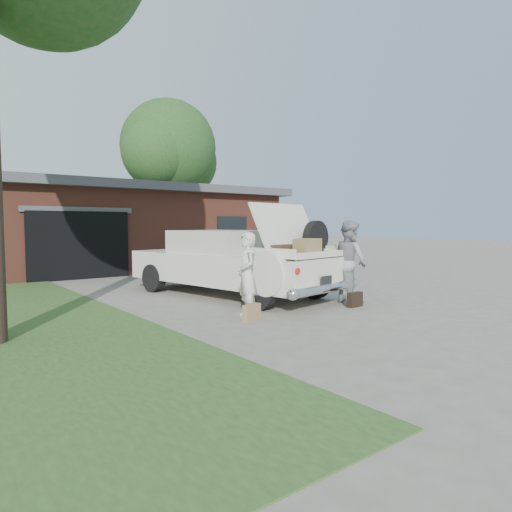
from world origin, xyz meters
TOP-DOWN VIEW (x-y plane):
  - ground at (0.00, 0.00)m, footprint 90.00×90.00m
  - house at (0.98, 11.47)m, footprint 12.80×7.80m
  - tree_right at (6.46, 17.14)m, footprint 6.31×5.49m
  - sedan at (0.48, 2.20)m, footprint 3.14×6.02m
  - woman_left at (-0.83, -0.19)m, footprint 0.56×0.69m
  - woman_right at (2.00, -0.29)m, footprint 0.90×1.05m
  - suitcase_left at (-0.98, -0.53)m, footprint 0.43×0.23m
  - suitcase_right at (1.66, -0.74)m, footprint 0.42×0.16m

SIDE VIEW (x-z plane):
  - ground at x=0.00m, z-range 0.00..0.00m
  - suitcase_left at x=-0.98m, z-range 0.00..0.31m
  - suitcase_right at x=1.66m, z-range 0.00..0.32m
  - woman_left at x=-0.83m, z-range 0.00..1.63m
  - sedan at x=0.48m, z-range -0.28..1.97m
  - woman_right at x=2.00m, z-range 0.00..1.86m
  - house at x=0.98m, z-range 0.02..3.32m
  - tree_right at x=6.46m, z-range 1.48..10.46m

